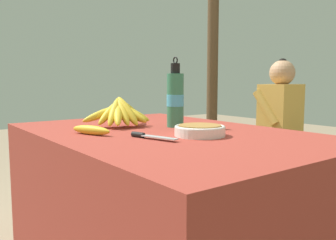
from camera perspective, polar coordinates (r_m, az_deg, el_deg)
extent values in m
cube|color=maroon|center=(1.57, -0.33, -14.67)|extent=(1.37, 0.92, 0.70)
sphere|color=#4C381E|center=(1.67, -7.98, 1.28)|extent=(0.05, 0.05, 0.05)
ellipsoid|color=gold|center=(1.64, -10.40, 1.03)|extent=(0.06, 0.20, 0.10)
ellipsoid|color=gold|center=(1.62, -9.43, 1.19)|extent=(0.08, 0.16, 0.13)
ellipsoid|color=gold|center=(1.60, -8.67, 1.30)|extent=(0.14, 0.14, 0.14)
ellipsoid|color=gold|center=(1.59, -8.02, 1.12)|extent=(0.18, 0.13, 0.13)
ellipsoid|color=gold|center=(1.61, -7.23, 1.34)|extent=(0.15, 0.06, 0.14)
ellipsoid|color=gold|center=(1.61, -6.52, 1.46)|extent=(0.16, 0.06, 0.15)
ellipsoid|color=gold|center=(1.63, -5.98, 1.14)|extent=(0.17, 0.12, 0.11)
ellipsoid|color=gold|center=(1.66, -5.86, 1.05)|extent=(0.13, 0.15, 0.10)
ellipsoid|color=gold|center=(1.66, -5.74, 1.20)|extent=(0.12, 0.16, 0.11)
ellipsoid|color=gold|center=(1.71, -6.07, 1.65)|extent=(0.07, 0.19, 0.14)
cylinder|color=white|center=(1.36, 5.12, -1.85)|extent=(0.19, 0.19, 0.03)
torus|color=white|center=(1.36, 5.13, -1.16)|extent=(0.19, 0.19, 0.01)
cylinder|color=olive|center=(1.36, 5.13, -0.99)|extent=(0.16, 0.16, 0.01)
cylinder|color=#337556|center=(1.61, 1.18, 3.16)|extent=(0.08, 0.08, 0.24)
cylinder|color=#47A8D1|center=(1.61, 1.18, 3.16)|extent=(0.08, 0.08, 0.05)
cylinder|color=black|center=(1.61, 1.19, 8.27)|extent=(0.04, 0.04, 0.05)
torus|color=black|center=(1.61, 1.19, 9.56)|extent=(0.03, 0.01, 0.03)
ellipsoid|color=gold|center=(1.42, -12.25, -1.59)|extent=(0.19, 0.10, 0.04)
cube|color=#BCBCC1|center=(1.26, -1.40, -2.80)|extent=(0.15, 0.07, 0.00)
cylinder|color=black|center=(1.33, -4.82, -2.36)|extent=(0.06, 0.03, 0.02)
cube|color=brown|center=(2.58, 23.41, -5.13)|extent=(1.52, 0.32, 0.04)
cube|color=brown|center=(2.91, 10.53, -7.91)|extent=(0.06, 0.06, 0.41)
cube|color=brown|center=(3.08, 13.58, -7.16)|extent=(0.06, 0.06, 0.41)
cylinder|color=#473828|center=(2.79, 11.72, -8.16)|extent=(0.09, 0.09, 0.44)
cylinder|color=#473828|center=(2.69, 14.00, -3.77)|extent=(0.31, 0.14, 0.09)
cylinder|color=#473828|center=(2.95, 13.66, -7.43)|extent=(0.09, 0.09, 0.44)
cylinder|color=#473828|center=(2.85, 15.87, -3.25)|extent=(0.31, 0.14, 0.09)
cube|color=gold|center=(2.68, 17.63, 0.71)|extent=(0.25, 0.37, 0.45)
cylinder|color=gold|center=(2.54, 15.47, 1.97)|extent=(0.21, 0.10, 0.25)
cylinder|color=gold|center=(2.83, 18.56, 2.29)|extent=(0.21, 0.10, 0.25)
sphere|color=tan|center=(2.67, 17.85, 7.22)|extent=(0.18, 0.18, 0.18)
sphere|color=black|center=(2.67, 17.90, 8.67)|extent=(0.07, 0.07, 0.07)
cylinder|color=#4C3823|center=(3.48, 7.17, 9.89)|extent=(0.11, 0.11, 2.27)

